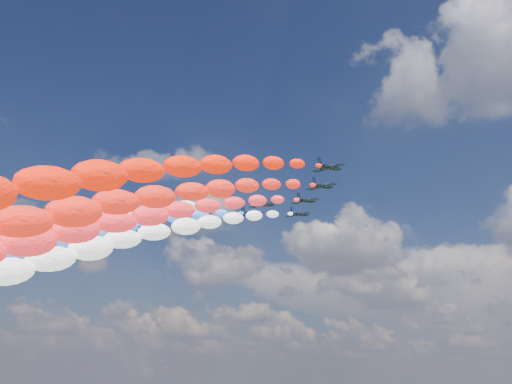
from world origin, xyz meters
The scene contains 15 objects.
jet_0 centered at (-31.21, -5.66, 105.99)m, with size 7.80×10.46×2.31m, color black, non-canonical shape.
jet_1 centered at (-19.81, 3.93, 105.99)m, with size 7.80×10.46×2.31m, color black, non-canonical shape.
trail_1 centered at (-19.81, -53.72, 85.81)m, with size 6.45×113.05×45.12m, color blue, non-canonical shape.
jet_2 centered at (-9.85, 14.01, 105.99)m, with size 7.80×10.46×2.31m, color black, non-canonical shape.
trail_2 centered at (-9.85, -43.64, 85.81)m, with size 6.45×113.05×45.12m, color #3070FE, non-canonical shape.
jet_3 centered at (-1.31, 8.97, 105.99)m, with size 7.80×10.46×2.31m, color black, non-canonical shape.
trail_3 centered at (-1.31, -48.68, 85.81)m, with size 6.45×113.05×45.12m, color white, non-canonical shape.
jet_4 centered at (0.60, 22.96, 105.99)m, with size 7.80×10.46×2.31m, color black, non-canonical shape.
trail_4 centered at (0.60, -34.69, 85.81)m, with size 6.45×113.05×45.12m, color white, non-canonical shape.
jet_5 centered at (9.64, 13.10, 105.99)m, with size 7.80×10.46×2.31m, color black, non-canonical shape.
trail_5 centered at (9.64, -44.55, 85.81)m, with size 6.45×113.05×45.12m, color red, non-canonical shape.
jet_6 centered at (19.72, 5.54, 105.99)m, with size 7.80×10.46×2.31m, color black, non-canonical shape.
trail_6 centered at (19.72, -52.11, 85.81)m, with size 6.45×113.05×45.12m, color red, non-canonical shape.
jet_7 centered at (28.22, -4.95, 105.99)m, with size 7.80×10.46×2.31m, color black, non-canonical shape.
trail_7 centered at (28.22, -62.60, 85.81)m, with size 6.45×113.05×45.12m, color red, non-canonical shape.
Camera 1 is at (96.36, -116.25, 59.13)m, focal length 43.16 mm.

